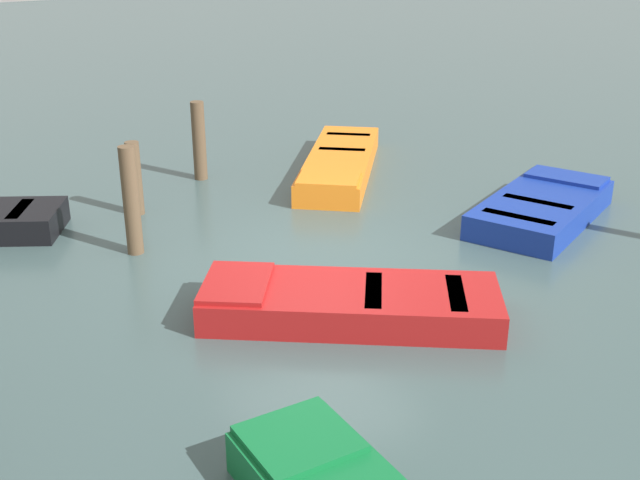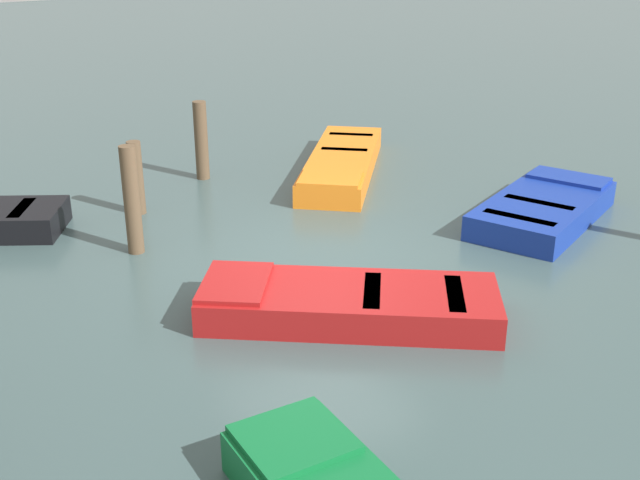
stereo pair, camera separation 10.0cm
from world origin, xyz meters
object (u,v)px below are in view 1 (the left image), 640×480
Objects in this scene: mooring_piling_center at (131,201)px; rowboat_orange at (340,163)px; mooring_piling_near_right at (199,141)px; rowboat_blue at (542,208)px; rowboat_red at (348,302)px; mooring_piling_far_left at (135,178)px.

rowboat_orange is at bearing -72.54° from mooring_piling_center.
mooring_piling_near_right is (1.21, 2.34, 0.52)m from rowboat_orange.
rowboat_red is at bearing 170.39° from rowboat_blue.
rowboat_red is at bearing -157.15° from mooring_piling_center.
rowboat_red is 4.69m from rowboat_blue.
mooring_piling_center is at bearing 138.93° from mooring_piling_near_right.
rowboat_orange is at bearing -85.97° from rowboat_red.
mooring_piling_center is 1.10× the size of mooring_piling_near_right.
rowboat_red is at bearing 171.49° from mooring_piling_near_right.
rowboat_orange is 4.94m from mooring_piling_center.
mooring_piling_center reaches higher than rowboat_orange.
mooring_piling_center is 1.68m from mooring_piling_far_left.
mooring_piling_far_left reaches higher than rowboat_red.
mooring_piling_far_left is at bearing -43.11° from rowboat_red.
rowboat_red is at bearing -170.89° from mooring_piling_far_left.
mooring_piling_near_right reaches higher than mooring_piling_far_left.
mooring_piling_far_left is (3.91, 5.37, 0.40)m from rowboat_blue.
rowboat_blue is at bearing -111.45° from mooring_piling_center.
mooring_piling_center is (2.36, 6.01, 0.59)m from rowboat_blue.
mooring_piling_near_right is (6.07, -0.91, 0.52)m from rowboat_red.
rowboat_blue is at bearing 60.75° from rowboat_orange.
mooring_piling_near_right is 1.19× the size of mooring_piling_far_left.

